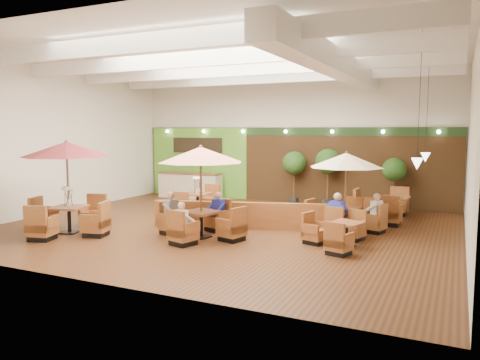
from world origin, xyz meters
The scene contains 17 objects.
room centered at (0.25, 1.22, 3.63)m, with size 14.04×14.00×5.52m.
service_counter centered at (-4.40, 5.10, 0.58)m, with size 3.00×0.75×1.18m.
booth_divider centered at (0.77, 0.15, 0.42)m, with size 6.13×0.18×0.85m, color brown.
table_0 centered at (-3.92, -2.73, 1.90)m, with size 2.91×2.91×2.83m.
table_1 centered at (0.01, -1.54, 1.83)m, with size 2.76×2.76×2.70m.
table_2 centered at (3.58, 1.22, 1.70)m, with size 2.52×2.52×2.48m.
table_3 centered at (-2.10, 1.84, 0.50)m, with size 0.95×2.63×1.55m.
table_4 centered at (3.83, -0.86, 0.32)m, with size 1.69×2.42×0.86m.
table_5 centered at (4.47, 3.60, 0.38)m, with size 1.87×2.77×1.03m.
topiary_0 centered at (0.54, 5.30, 1.66)m, with size 0.96×0.96×2.23m.
topiary_1 centered at (1.96, 5.30, 1.77)m, with size 1.02×1.02×2.37m.
topiary_2 centered at (4.51, 5.30, 1.54)m, with size 0.89×0.89×2.06m.
diner_0 centered at (0.01, -2.53, 0.73)m, with size 0.40×0.38×0.73m.
diner_1 centered at (0.01, -0.55, 0.74)m, with size 0.40×0.36×0.75m.
diner_2 centered at (-0.98, -1.54, 0.77)m, with size 0.36×0.43×0.83m.
diner_3 centered at (3.58, 0.31, 0.77)m, with size 0.47×0.44×0.84m.
diner_4 centered at (4.49, 1.22, 0.75)m, with size 0.39×0.42×0.77m.
Camera 1 is at (6.73, -13.18, 3.14)m, focal length 35.00 mm.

